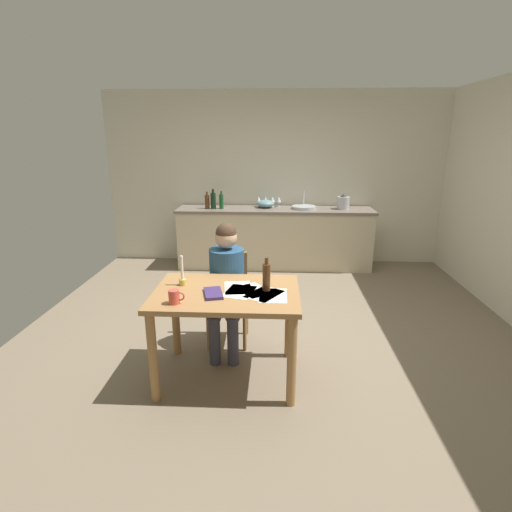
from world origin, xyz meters
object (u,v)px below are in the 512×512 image
Objects in this scene: bottle_oil at (207,201)px; wine_glass_by_kettle at (272,200)px; dining_table at (227,306)px; mixing_bowl at (265,204)px; stovetop_kettle at (343,202)px; bottle_wine_red at (221,201)px; wine_glass_near_sink at (279,200)px; wine_glass_back_right at (259,199)px; chair_at_table at (228,293)px; wine_glass_back_left at (266,200)px; person_seated at (226,280)px; coffee_mug at (174,297)px; sink_unit at (304,207)px; candlestick at (182,277)px; bottle_vinegar at (213,200)px; wine_bottle_on_table at (266,277)px; book_magazine at (213,293)px.

bottle_oil is 1.61× the size of wine_glass_by_kettle.
dining_table is at bearing -95.85° from wine_glass_by_kettle.
stovetop_kettle is (1.15, -0.06, 0.04)m from mixing_bowl.
bottle_wine_red is 0.78m from wine_glass_by_kettle.
wine_glass_near_sink is 1.00× the size of wine_glass_back_right.
dining_table is 7.46× the size of wine_glass_near_sink.
wine_glass_back_right is (0.54, 0.21, -0.00)m from bottle_wine_red.
bottle_wine_red reaches higher than wine_glass_by_kettle.
bottle_oil reaches higher than wine_glass_back_right.
wine_glass_back_left is (0.29, 2.53, 0.53)m from chair_at_table.
person_seated is 10.08× the size of coffee_mug.
person_seated is 5.43× the size of stovetop_kettle.
sink_unit is at bearing -17.22° from wine_glass_by_kettle.
stovetop_kettle is (1.37, 3.03, 0.36)m from dining_table.
dining_table is 4.39× the size of bottle_wine_red.
bottle_wine_red reaches higher than mixing_bowl.
chair_at_table is at bearing -76.07° from bottle_oil.
candlestick is 1.62× the size of wine_glass_by_kettle.
candlestick is 0.69× the size of sink_unit.
wine_glass_by_kettle is (0.39, 2.68, 0.33)m from person_seated.
person_seated is 2.53m from bottle_vinegar.
chair_at_table is 2.59m from wine_glass_back_right.
wine_glass_back_right reaches higher than mixing_bowl.
wine_glass_back_right is (0.18, 2.53, 0.53)m from chair_at_table.
person_seated is (0.00, -0.15, 0.20)m from chair_at_table.
wine_glass_by_kettle is at bearing 84.15° from dining_table.
bottle_oil is at bearing 95.37° from candlestick.
bottle_oil is 1.61× the size of wine_glass_near_sink.
mixing_bowl is at bearing 11.04° from bottle_wine_red.
candlestick is at bearing 172.93° from wine_bottle_on_table.
person_seated is 4.57× the size of bottle_wine_red.
coffee_mug is at bearing -88.55° from bottle_wine_red.
book_magazine is 0.92× the size of mixing_bowl.
dining_table is at bearing -17.09° from candlestick.
stovetop_kettle reaches higher than mixing_bowl.
wine_glass_back_left reaches higher than candlestick.
person_seated is 0.64m from wine_bottle_on_table.
candlestick is 0.96× the size of bottle_wine_red.
sink_unit reaches higher than book_magazine.
book_magazine is 1.55× the size of wine_glass_back_left.
candlestick is at bearing -102.84° from wine_glass_by_kettle.
dining_table is 0.44m from candlestick.
sink_unit is at bearing 75.30° from dining_table.
person_seated is 4.81× the size of bottle_oil.
stovetop_kettle is at bearing -6.81° from wine_glass_back_right.
coffee_mug is 0.38m from candlestick.
person_seated is 0.52m from candlestick.
sink_unit is (0.80, 3.04, 0.28)m from dining_table.
wine_glass_by_kettle is (-0.47, 0.15, 0.09)m from sink_unit.
wine_glass_near_sink and wine_glass_back_right have the same top height.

